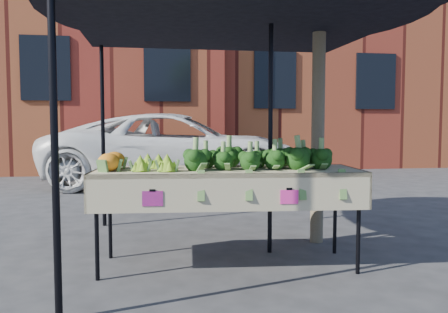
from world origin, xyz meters
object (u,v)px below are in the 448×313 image
table (227,217)px  street_tree (319,55)px  vehicle (178,55)px  canopy (235,118)px

table → street_tree: street_tree is taller
vehicle → canopy: bearing=-165.5°
table → street_tree: (1.12, 0.69, 1.61)m
canopy → vehicle: 5.34m
vehicle → table: bearing=-167.2°
table → vehicle: bearing=91.3°
vehicle → street_tree: size_ratio=1.34×
street_tree → canopy: bearing=-165.8°
table → street_tree: bearing=31.7°
canopy → vehicle: size_ratio=0.57×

